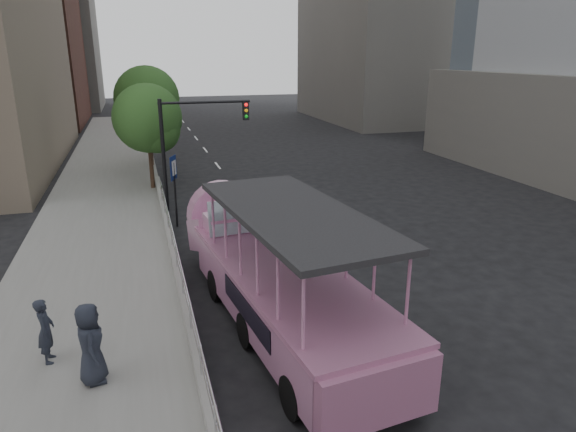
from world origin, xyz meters
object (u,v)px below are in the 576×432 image
at_px(parking_sign, 174,184).
at_px(traffic_signal, 189,136).
at_px(duck_boat, 272,273).
at_px(pedestrian_far, 90,344).
at_px(street_tree_near, 150,121).
at_px(street_tree_far, 149,101).
at_px(car, 310,246).
at_px(pedestrian_near, 46,331).

distance_m(parking_sign, traffic_signal, 3.11).
bearing_deg(duck_boat, pedestrian_far, -154.04).
distance_m(parking_sign, street_tree_near, 6.26).
bearing_deg(street_tree_far, car, -75.21).
xyz_separation_m(duck_boat, pedestrian_far, (-4.60, -2.24, -0.10)).
bearing_deg(pedestrian_far, car, -57.41).
distance_m(duck_boat, car, 4.03).
relative_size(pedestrian_far, street_tree_near, 0.32).
distance_m(pedestrian_far, street_tree_near, 17.28).
xyz_separation_m(pedestrian_near, street_tree_far, (3.29, 21.85, 3.22)).
bearing_deg(car, street_tree_far, 114.27).
height_order(street_tree_near, street_tree_far, street_tree_far).
bearing_deg(street_tree_near, traffic_signal, -65.02).
bearing_deg(car, parking_sign, 136.53).
xyz_separation_m(pedestrian_far, parking_sign, (2.69, 11.04, 0.68)).
xyz_separation_m(car, traffic_signal, (-3.20, 8.00, 2.81)).
bearing_deg(pedestrian_near, street_tree_far, -9.37).
height_order(pedestrian_far, traffic_signal, traffic_signal).
distance_m(duck_boat, parking_sign, 9.02).
distance_m(street_tree_near, street_tree_far, 6.02).
relative_size(car, traffic_signal, 0.77).
xyz_separation_m(duck_boat, street_tree_far, (-2.36, 20.72, 2.99)).
height_order(duck_boat, car, duck_boat).
xyz_separation_m(parking_sign, traffic_signal, (0.95, 2.50, 1.60)).
distance_m(duck_boat, pedestrian_near, 5.77).
height_order(duck_boat, pedestrian_far, duck_boat).
relative_size(duck_boat, car, 2.72).
relative_size(parking_sign, street_tree_far, 0.48).
bearing_deg(parking_sign, duck_boat, -77.72).
bearing_deg(street_tree_far, traffic_signal, -81.57).
relative_size(duck_boat, pedestrian_near, 6.95).
xyz_separation_m(parking_sign, street_tree_far, (-0.45, 11.93, 2.41)).
xyz_separation_m(duck_boat, parking_sign, (-1.91, 8.79, 0.58)).
height_order(parking_sign, street_tree_near, street_tree_near).
distance_m(pedestrian_near, pedestrian_far, 1.54).
height_order(car, traffic_signal, traffic_signal).
xyz_separation_m(duck_boat, traffic_signal, (-0.96, 11.29, 2.18)).
distance_m(pedestrian_near, street_tree_near, 16.38).
relative_size(duck_boat, traffic_signal, 2.11).
bearing_deg(parking_sign, car, -52.96).
distance_m(pedestrian_near, street_tree_far, 22.33).
bearing_deg(street_tree_far, parking_sign, -87.85).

